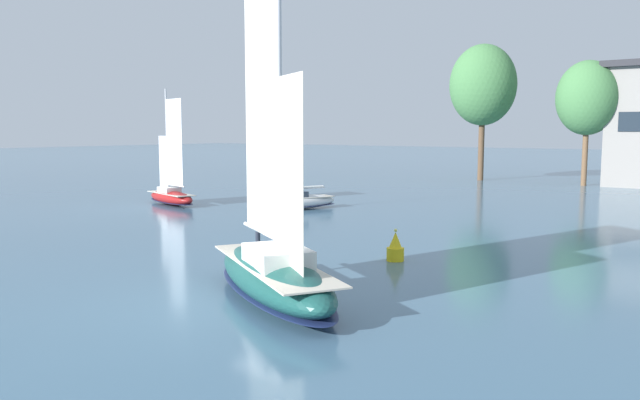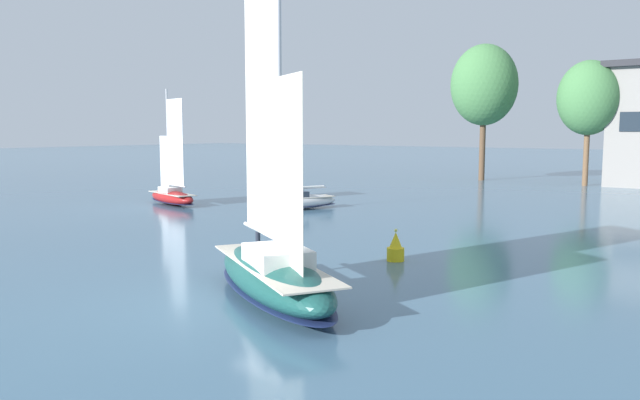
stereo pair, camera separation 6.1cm
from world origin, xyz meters
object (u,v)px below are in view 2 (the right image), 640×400
sailboat_moored_mid_channel (298,201)px  sailboat_moored_outer_mooring (172,195)px  channel_buoy (396,248)px  tree_shore_center (589,98)px  tree_shore_left (484,85)px  sailboat_main (273,271)px

sailboat_moored_mid_channel → sailboat_moored_outer_mooring: bearing=-161.2°
sailboat_moored_mid_channel → channel_buoy: 20.35m
tree_shore_center → channel_buoy: (2.24, -48.63, -9.22)m
sailboat_moored_outer_mooring → channel_buoy: (26.50, -9.21, -0.21)m
sailboat_moored_outer_mooring → tree_shore_left: bearing=73.6°
sailboat_moored_outer_mooring → channel_buoy: 28.05m
tree_shore_left → channel_buoy: (14.67, -49.27, -11.17)m
tree_shore_center → sailboat_moored_outer_mooring: 47.16m
tree_shore_left → tree_shore_center: bearing=-2.9°
tree_shore_left → tree_shore_center: 12.60m
tree_shore_center → channel_buoy: bearing=-87.4°
tree_shore_left → sailboat_main: bearing=-76.2°
tree_shore_center → channel_buoy: size_ratio=8.95×
channel_buoy → tree_shore_left: bearing=106.6°
tree_shore_center → sailboat_moored_outer_mooring: size_ratio=1.44×
sailboat_main → channel_buoy: size_ratio=8.74×
tree_shore_left → sailboat_moored_outer_mooring: 43.18m
tree_shore_center → sailboat_moored_mid_channel: bearing=-110.7°
sailboat_moored_mid_channel → channel_buoy: (15.78, -12.85, -0.04)m
tree_shore_center → sailboat_main: (1.84, -57.34, -8.74)m
channel_buoy → sailboat_moored_mid_channel: bearing=140.9°
tree_shore_center → sailboat_main: tree_shore_center is taller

